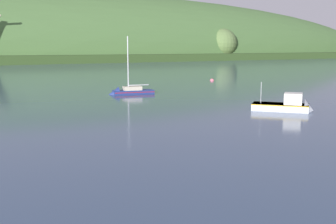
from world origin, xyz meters
name	(u,v)px	position (x,y,z in m)	size (l,w,h in m)	color
far_shoreline_hill	(120,59)	(50.41, 200.95, 0.11)	(487.28, 112.33, 62.62)	#314A21
sailboat_midwater_white	(128,93)	(0.51, 56.02, 0.11)	(6.05, 2.62, 8.30)	navy
fishing_boat_moored	(287,107)	(9.04, 35.77, 0.35)	(5.52, 5.51, 3.53)	#ADB2BC
mooring_buoy_off_fishing_boat	(212,81)	(21.82, 69.63, 0.00)	(0.72, 0.72, 0.80)	#E06675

